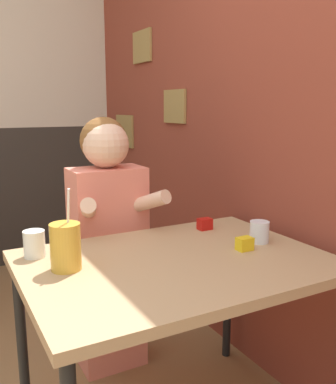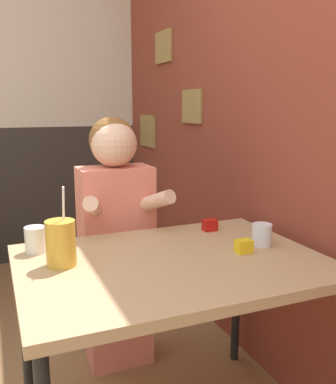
# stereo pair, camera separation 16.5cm
# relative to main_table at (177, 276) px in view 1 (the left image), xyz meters

# --- Properties ---
(brick_wall_right) EXTENTS (0.08, 4.63, 2.70)m
(brick_wall_right) POSITION_rel_main_table_xyz_m (0.61, 0.93, 0.69)
(brick_wall_right) COLOR brown
(brick_wall_right) RESTS_ON ground_plane
(main_table) EXTENTS (1.08, 0.79, 0.73)m
(main_table) POSITION_rel_main_table_xyz_m (0.00, 0.00, 0.00)
(main_table) COLOR tan
(main_table) RESTS_ON ground_plane
(person_seated) EXTENTS (0.42, 0.41, 1.22)m
(person_seated) POSITION_rel_main_table_xyz_m (-0.05, 0.57, -0.01)
(person_seated) COLOR #EA7F6B
(person_seated) RESTS_ON ground_plane
(cocktail_pitcher) EXTENTS (0.10, 0.10, 0.28)m
(cocktail_pitcher) POSITION_rel_main_table_xyz_m (-0.37, 0.09, 0.14)
(cocktail_pitcher) COLOR gold
(cocktail_pitcher) RESTS_ON main_table
(glass_near_pitcher) EXTENTS (0.08, 0.08, 0.09)m
(glass_near_pitcher) POSITION_rel_main_table_xyz_m (0.39, 0.01, 0.11)
(glass_near_pitcher) COLOR silver
(glass_near_pitcher) RESTS_ON main_table
(glass_center) EXTENTS (0.08, 0.08, 0.10)m
(glass_center) POSITION_rel_main_table_xyz_m (-0.44, 0.27, 0.11)
(glass_center) COLOR silver
(glass_center) RESTS_ON main_table
(condiment_ketchup) EXTENTS (0.06, 0.04, 0.05)m
(condiment_ketchup) POSITION_rel_main_table_xyz_m (0.30, 0.27, 0.09)
(condiment_ketchup) COLOR #B7140F
(condiment_ketchup) RESTS_ON main_table
(condiment_mustard) EXTENTS (0.06, 0.04, 0.05)m
(condiment_mustard) POSITION_rel_main_table_xyz_m (0.28, -0.04, 0.09)
(condiment_mustard) COLOR yellow
(condiment_mustard) RESTS_ON main_table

